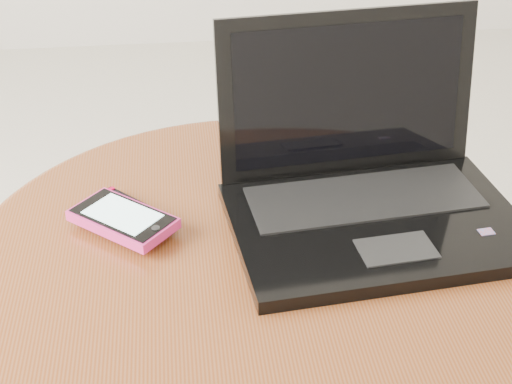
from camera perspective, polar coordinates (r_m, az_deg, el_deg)
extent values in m
cylinder|color=brown|center=(0.92, -0.08, -4.97)|extent=(0.66, 0.66, 0.03)
torus|color=brown|center=(0.92, -0.08, -4.97)|extent=(0.70, 0.70, 0.03)
cube|color=black|center=(0.94, 8.88, -2.43)|extent=(0.37, 0.27, 0.02)
cube|color=black|center=(0.97, 7.97, -0.38)|extent=(0.30, 0.13, 0.00)
cube|color=black|center=(0.89, 10.29, -4.13)|extent=(0.09, 0.06, 0.00)
cube|color=red|center=(0.94, 16.59, -2.82)|extent=(0.02, 0.02, 0.00)
cube|color=black|center=(1.00, 6.77, 7.24)|extent=(0.34, 0.07, 0.21)
cube|color=black|center=(0.99, 6.85, 7.17)|extent=(0.30, 0.06, 0.18)
cube|color=black|center=(0.97, -9.66, -1.73)|extent=(0.12, 0.13, 0.01)
cube|color=#BF0031|center=(1.00, -11.72, -0.38)|extent=(0.05, 0.05, 0.00)
cube|color=#CE2775|center=(0.94, -9.76, -2.00)|extent=(0.14, 0.13, 0.01)
cube|color=black|center=(0.94, -9.80, -1.64)|extent=(0.13, 0.12, 0.00)
cube|color=silver|center=(0.94, -9.80, -1.59)|extent=(0.10, 0.10, 0.00)
cylinder|color=black|center=(0.91, -7.40, -2.63)|extent=(0.01, 0.01, 0.00)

